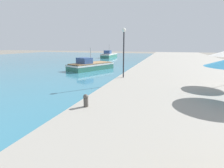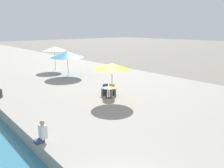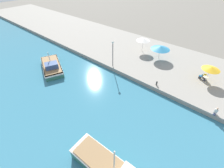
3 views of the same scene
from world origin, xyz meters
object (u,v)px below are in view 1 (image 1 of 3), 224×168
Objects in this scene: fishing_boat_far at (109,55)px; mooring_bollard at (86,100)px; fishing_boat_mid at (90,65)px; lamppost at (124,45)px.

mooring_bollard is at bearing -74.41° from fishing_boat_far.
lamppost is at bearing -24.34° from fishing_boat_mid.
fishing_boat_far is 43.89m from mooring_bollard.
lamppost is (7.14, -8.13, 3.10)m from fishing_boat_mid.
lamppost is (12.58, -33.56, 3.03)m from fishing_boat_far.
fishing_boat_mid is 18.11m from mooring_bollard.
mooring_bollard is at bearing -41.98° from fishing_boat_mid.
lamppost is at bearing -70.69° from fishing_boat_far.
fishing_boat_far reaches higher than fishing_boat_mid.
lamppost reaches higher than fishing_boat_mid.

